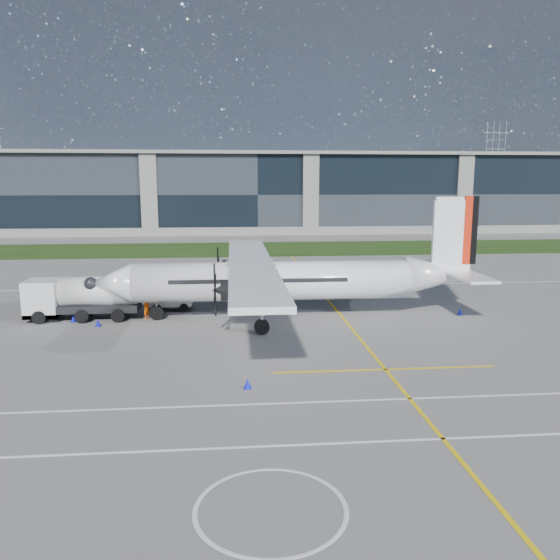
% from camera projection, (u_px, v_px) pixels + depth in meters
% --- Properties ---
extents(ground, '(400.00, 400.00, 0.00)m').
position_uv_depth(ground, '(269.00, 256.00, 73.84)').
color(ground, slate).
rests_on(ground, ground).
extents(grass_strip, '(400.00, 18.00, 0.04)m').
position_uv_depth(grass_strip, '(265.00, 249.00, 81.68)').
color(grass_strip, '#1D360E').
rests_on(grass_strip, ground).
extents(terminal_building, '(120.00, 20.00, 15.00)m').
position_uv_depth(terminal_building, '(255.00, 194.00, 111.73)').
color(terminal_building, black).
rests_on(terminal_building, ground).
extents(tree_line, '(400.00, 6.00, 6.00)m').
position_uv_depth(tree_line, '(247.00, 204.00, 171.34)').
color(tree_line, black).
rests_on(tree_line, ground).
extents(pylon_east, '(9.00, 4.60, 30.00)m').
position_uv_depth(pylon_east, '(494.00, 167.00, 186.50)').
color(pylon_east, gray).
rests_on(pylon_east, ground).
extents(yellow_taxiway_centerline, '(0.20, 70.00, 0.01)m').
position_uv_depth(yellow_taxiway_centerline, '(331.00, 304.00, 44.69)').
color(yellow_taxiway_centerline, yellow).
rests_on(yellow_taxiway_centerline, ground).
extents(white_lane_line, '(90.00, 0.15, 0.01)m').
position_uv_depth(white_lane_line, '(367.00, 442.00, 20.90)').
color(white_lane_line, white).
rests_on(white_lane_line, ground).
extents(turboprop_aircraft, '(28.40, 29.45, 8.84)m').
position_uv_depth(turboprop_aircraft, '(287.00, 258.00, 39.57)').
color(turboprop_aircraft, white).
rests_on(turboprop_aircraft, ground).
extents(fuel_tanker_truck, '(8.34, 2.71, 3.13)m').
position_uv_depth(fuel_tanker_truck, '(75.00, 298.00, 39.44)').
color(fuel_tanker_truck, silver).
rests_on(fuel_tanker_truck, ground).
extents(baggage_tug, '(3.38, 2.03, 2.03)m').
position_uv_depth(baggage_tug, '(171.00, 297.00, 42.40)').
color(baggage_tug, silver).
rests_on(baggage_tug, ground).
extents(ground_crew_person, '(0.85, 0.93, 1.86)m').
position_uv_depth(ground_crew_person, '(147.00, 307.00, 39.55)').
color(ground_crew_person, '#F25907').
rests_on(ground_crew_person, ground).
extents(safety_cone_nose_stbd, '(0.36, 0.36, 0.50)m').
position_uv_depth(safety_cone_nose_stbd, '(116.00, 314.00, 40.09)').
color(safety_cone_nose_stbd, '#0B12C0').
rests_on(safety_cone_nose_stbd, ground).
extents(safety_cone_tail, '(0.36, 0.36, 0.50)m').
position_uv_depth(safety_cone_tail, '(460.00, 311.00, 40.98)').
color(safety_cone_tail, '#0B12C0').
rests_on(safety_cone_tail, ground).
extents(safety_cone_nose_port, '(0.36, 0.36, 0.50)m').
position_uv_depth(safety_cone_nose_port, '(98.00, 323.00, 37.69)').
color(safety_cone_nose_port, '#0B12C0').
rests_on(safety_cone_nose_port, ground).
extents(safety_cone_portwing, '(0.36, 0.36, 0.50)m').
position_uv_depth(safety_cone_portwing, '(247.00, 383.00, 26.31)').
color(safety_cone_portwing, '#0B12C0').
rests_on(safety_cone_portwing, ground).
extents(safety_cone_fwd, '(0.36, 0.36, 0.50)m').
position_uv_depth(safety_cone_fwd, '(73.00, 318.00, 38.92)').
color(safety_cone_fwd, '#0B12C0').
rests_on(safety_cone_fwd, ground).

